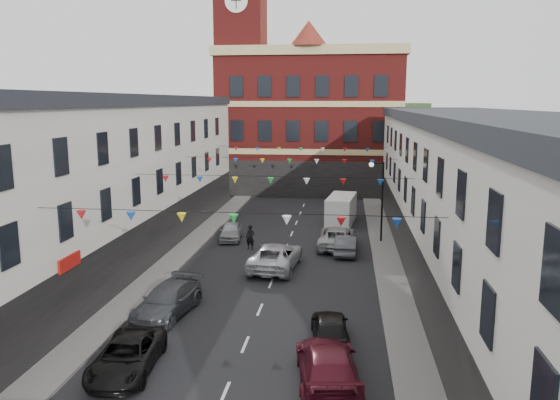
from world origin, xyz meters
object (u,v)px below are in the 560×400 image
at_px(car_left_d, 168,301).
at_px(moving_car, 276,256).
at_px(white_van, 341,210).
at_px(car_right_f, 337,237).
at_px(street_lamp, 379,191).
at_px(car_left_e, 231,231).
at_px(car_right_d, 330,328).
at_px(pedestrian, 250,237).
at_px(car_right_e, 346,244).
at_px(car_left_c, 127,356).
at_px(car_right_c, 328,366).

bearing_deg(car_left_d, moving_car, 70.05).
distance_m(car_left_d, white_van, 23.04).
bearing_deg(car_right_f, street_lamp, -148.78).
xyz_separation_m(car_left_e, car_right_d, (7.94, -16.96, 0.02)).
height_order(street_lamp, car_left_d, street_lamp).
bearing_deg(car_right_f, white_van, -89.46).
xyz_separation_m(car_left_d, pedestrian, (1.93, 12.22, 0.16)).
bearing_deg(car_right_d, car_right_f, -94.77).
xyz_separation_m(car_right_e, pedestrian, (-6.67, 0.25, 0.22)).
height_order(car_left_d, moving_car, moving_car).
bearing_deg(pedestrian, car_right_d, -54.19).
bearing_deg(car_left_c, car_right_f, 64.02).
height_order(car_left_c, white_van, white_van).
bearing_deg(street_lamp, car_left_c, -116.99).
relative_size(car_left_c, moving_car, 0.81).
relative_size(street_lamp, pedestrian, 3.38).
bearing_deg(street_lamp, car_left_e, -178.01).
bearing_deg(moving_car, car_right_d, 114.74).
xyz_separation_m(street_lamp, pedestrian, (-8.98, -2.96, -3.02)).
relative_size(car_right_d, white_van, 0.75).
distance_m(car_right_c, white_van, 27.38).
bearing_deg(car_right_f, car_left_d, 61.48).
distance_m(car_left_c, pedestrian, 17.99).
height_order(car_right_d, pedestrian, pedestrian).
height_order(car_right_d, white_van, white_van).
height_order(car_left_c, car_right_c, car_right_c).
relative_size(car_left_d, car_right_f, 0.92).
xyz_separation_m(car_left_c, car_right_e, (8.33, 17.67, 0.02)).
distance_m(car_left_e, car_right_f, 8.04).
relative_size(car_right_f, moving_car, 0.94).
height_order(car_right_c, white_van, white_van).
xyz_separation_m(car_right_e, moving_car, (-4.34, -3.90, 0.13)).
bearing_deg(car_left_d, car_right_f, 67.41).
height_order(car_left_e, white_van, white_van).
xyz_separation_m(street_lamp, car_right_c, (-2.92, -21.00, -3.13)).
bearing_deg(car_right_e, street_lamp, -123.19).
xyz_separation_m(car_right_c, pedestrian, (-6.05, 18.04, 0.11)).
distance_m(car_right_d, white_van, 23.72).
bearing_deg(car_right_e, car_right_f, -64.87).
bearing_deg(street_lamp, car_right_f, -150.74).
distance_m(car_right_e, car_right_f, 1.68).
relative_size(street_lamp, car_right_c, 1.12).
xyz_separation_m(car_left_d, white_van, (8.16, 21.55, 0.44)).
bearing_deg(car_left_c, car_right_e, 60.57).
relative_size(car_left_e, pedestrian, 2.18).
bearing_deg(car_right_d, street_lamp, -104.43).
distance_m(car_left_d, car_right_c, 9.89).
relative_size(car_right_c, car_right_f, 0.99).
relative_size(car_left_e, moving_car, 0.67).
relative_size(car_left_e, car_right_d, 0.97).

